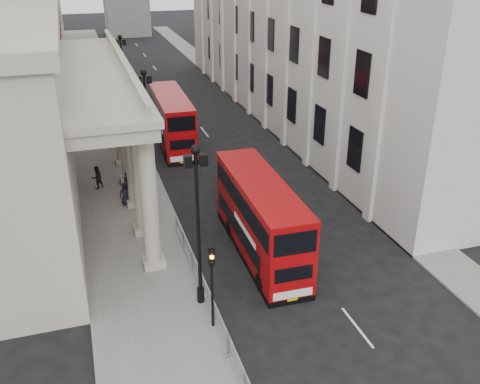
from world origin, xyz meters
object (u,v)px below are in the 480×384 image
(pedestrian_a, at_px, (128,184))
(lamp_post_south, at_px, (198,217))
(bus_near, at_px, (261,217))
(lamp_post_mid, at_px, (147,118))
(pedestrian_c, at_px, (125,194))
(traffic_light, at_px, (212,272))
(pedestrian_b, at_px, (97,177))
(lamp_post_north, at_px, (123,72))
(bus_far, at_px, (172,119))

(pedestrian_a, bearing_deg, lamp_post_south, -74.91)
(bus_near, relative_size, pedestrian_a, 5.89)
(lamp_post_mid, distance_m, pedestrian_c, 5.98)
(pedestrian_a, distance_m, pedestrian_c, 1.34)
(traffic_light, relative_size, pedestrian_b, 2.51)
(lamp_post_south, xyz_separation_m, pedestrian_a, (-1.99, 13.51, -3.90))
(lamp_post_mid, xyz_separation_m, traffic_light, (0.10, -18.02, -1.80))
(lamp_post_mid, relative_size, lamp_post_north, 1.00)
(pedestrian_b, xyz_separation_m, pedestrian_c, (1.66, -3.31, -0.06))
(traffic_light, relative_size, pedestrian_a, 2.42)
(lamp_post_mid, bearing_deg, pedestrian_a, -128.71)
(lamp_post_north, bearing_deg, bus_near, -81.09)
(lamp_post_south, relative_size, pedestrian_c, 5.24)
(lamp_post_north, relative_size, pedestrian_b, 4.86)
(lamp_post_north, distance_m, bus_far, 9.54)
(traffic_light, height_order, bus_far, bus_far)
(lamp_post_south, distance_m, pedestrian_c, 13.07)
(lamp_post_north, bearing_deg, pedestrian_b, -103.67)
(bus_near, height_order, pedestrian_a, bus_near)
(traffic_light, distance_m, bus_near, 7.22)
(lamp_post_south, bearing_deg, bus_near, 39.94)
(lamp_post_mid, height_order, bus_near, lamp_post_mid)
(lamp_post_mid, height_order, pedestrian_a, lamp_post_mid)
(lamp_post_north, xyz_separation_m, bus_near, (4.43, -28.29, -2.55))
(traffic_light, bearing_deg, bus_far, 83.31)
(lamp_post_north, bearing_deg, traffic_light, -89.83)
(lamp_post_south, distance_m, pedestrian_b, 16.51)
(lamp_post_south, xyz_separation_m, pedestrian_b, (-4.01, 15.53, -3.94))
(pedestrian_c, bearing_deg, pedestrian_a, 77.26)
(lamp_post_mid, height_order, traffic_light, lamp_post_mid)
(bus_near, bearing_deg, traffic_light, -126.05)
(lamp_post_north, xyz_separation_m, pedestrian_c, (-2.34, -19.78, -4.00))
(traffic_light, xyz_separation_m, pedestrian_a, (-2.09, 15.53, -2.10))
(traffic_light, xyz_separation_m, bus_near, (4.33, 5.73, -0.75))
(lamp_post_south, distance_m, pedestrian_a, 14.21)
(bus_far, xyz_separation_m, pedestrian_a, (-5.07, -9.82, -1.35))
(traffic_light, height_order, pedestrian_a, traffic_light)
(bus_far, xyz_separation_m, pedestrian_c, (-5.42, -11.11, -1.45))
(bus_near, xyz_separation_m, bus_far, (-1.36, 19.62, 0.00))
(lamp_post_mid, relative_size, pedestrian_b, 4.86)
(bus_far, distance_m, pedestrian_a, 11.13)
(pedestrian_b, bearing_deg, traffic_light, 72.09)
(pedestrian_b, bearing_deg, pedestrian_a, 103.90)
(lamp_post_south, distance_m, traffic_light, 2.71)
(traffic_light, bearing_deg, pedestrian_c, 99.73)
(traffic_light, distance_m, pedestrian_a, 15.81)
(lamp_post_north, relative_size, bus_far, 0.79)
(lamp_post_north, distance_m, pedestrian_c, 20.31)
(pedestrian_b, bearing_deg, lamp_post_mid, 155.63)
(pedestrian_b, bearing_deg, pedestrian_c, 85.62)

